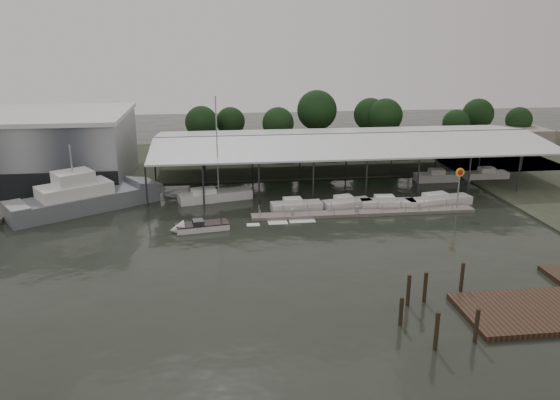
{
  "coord_description": "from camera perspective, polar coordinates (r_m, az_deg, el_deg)",
  "views": [
    {
      "loc": [
        -3.17,
        -52.32,
        21.73
      ],
      "look_at": [
        4.39,
        9.23,
        2.5
      ],
      "focal_mm": 35.0,
      "sensor_mm": 36.0,
      "label": 1
    }
  ],
  "objects": [
    {
      "name": "ground",
      "position": [
        56.74,
        -3.28,
        -5.32
      ],
      "size": [
        200.0,
        200.0,
        0.0
      ],
      "primitive_type": "plane",
      "color": "black",
      "rests_on": "ground"
    },
    {
      "name": "moored_cruiser_0",
      "position": [
        68.97,
        1.66,
        -0.61
      ],
      "size": [
        6.54,
        2.55,
        1.7
      ],
      "rotation": [
        0.0,
        0.0,
        0.05
      ],
      "color": "white",
      "rests_on": "ground"
    },
    {
      "name": "shell_fuel_sign",
      "position": [
        71.48,
        18.23,
        1.93
      ],
      "size": [
        1.1,
        0.18,
        5.55
      ],
      "color": "gray",
      "rests_on": "ground"
    },
    {
      "name": "horizon_tree_line",
      "position": [
        105.21,
        7.59,
        8.61
      ],
      "size": [
        67.26,
        10.63,
        11.27
      ],
      "color": "#2F2214",
      "rests_on": "ground"
    },
    {
      "name": "moored_cruiser_2",
      "position": [
        71.26,
        11.15,
        -0.34
      ],
      "size": [
        7.07,
        2.71,
        1.7
      ],
      "rotation": [
        0.0,
        0.0,
        -0.07
      ],
      "color": "white",
      "rests_on": "ground"
    },
    {
      "name": "land_strip_far",
      "position": [
        96.82,
        -4.96,
        4.26
      ],
      "size": [
        140.0,
        30.0,
        0.3
      ],
      "color": "#3B4231",
      "rests_on": "ground"
    },
    {
      "name": "speedboat_underway",
      "position": [
        62.84,
        -8.61,
        -2.82
      ],
      "size": [
        17.55,
        4.83,
        2.0
      ],
      "rotation": [
        0.0,
        0.0,
        3.31
      ],
      "color": "white",
      "rests_on": "ground"
    },
    {
      "name": "floating_dock",
      "position": [
        68.39,
        8.78,
        -1.33
      ],
      "size": [
        28.0,
        2.0,
        1.4
      ],
      "color": "slate",
      "rests_on": "ground"
    },
    {
      "name": "moored_cruiser_1",
      "position": [
        70.42,
        6.98,
        -0.35
      ],
      "size": [
        6.54,
        3.39,
        1.7
      ],
      "rotation": [
        0.0,
        0.0,
        0.2
      ],
      "color": "white",
      "rests_on": "ground"
    },
    {
      "name": "distant_commercial_buildings",
      "position": [
        116.94,
        25.4,
        5.78
      ],
      "size": [
        22.0,
        8.0,
        4.0
      ],
      "color": "gray",
      "rests_on": "ground"
    },
    {
      "name": "moored_cruiser_3",
      "position": [
        73.95,
        16.19,
        -0.07
      ],
      "size": [
        9.21,
        3.84,
        1.7
      ],
      "rotation": [
        0.0,
        0.0,
        0.19
      ],
      "color": "white",
      "rests_on": "ground"
    },
    {
      "name": "grey_trawler",
      "position": [
        73.3,
        -19.67,
        0.24
      ],
      "size": [
        18.76,
        14.4,
        8.84
      ],
      "rotation": [
        0.0,
        0.0,
        0.56
      ],
      "color": "slate",
      "rests_on": "ground"
    },
    {
      "name": "white_sailboat",
      "position": [
        73.61,
        -6.92,
        0.47
      ],
      "size": [
        10.12,
        4.9,
        14.08
      ],
      "rotation": [
        0.0,
        0.0,
        0.25
      ],
      "color": "white",
      "rests_on": "ground"
    },
    {
      "name": "storage_warehouse",
      "position": [
        87.48,
        -23.44,
        4.97
      ],
      "size": [
        24.5,
        20.5,
        10.5
      ],
      "color": "#91959A",
      "rests_on": "ground"
    },
    {
      "name": "covered_boat_shed",
      "position": [
        84.27,
        7.02,
        6.43
      ],
      "size": [
        58.24,
        24.0,
        6.96
      ],
      "color": "silver",
      "rests_on": "ground"
    },
    {
      "name": "boardwalk_platform",
      "position": [
        51.03,
        27.21,
        -9.78
      ],
      "size": [
        15.0,
        12.0,
        0.5
      ],
      "color": "#3D2719",
      "rests_on": "ground"
    },
    {
      "name": "mooring_pilings",
      "position": [
        45.44,
        15.88,
        -10.59
      ],
      "size": [
        7.5,
        8.91,
        3.53
      ],
      "color": "#2E2317",
      "rests_on": "ground"
    }
  ]
}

